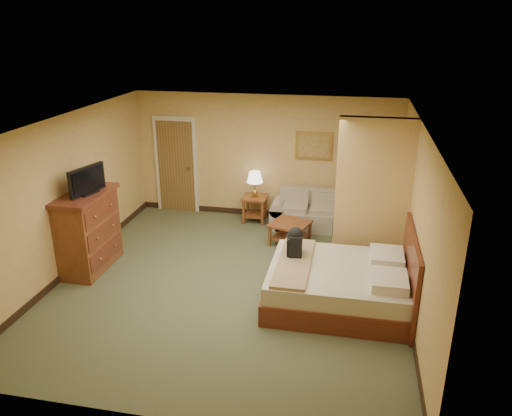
% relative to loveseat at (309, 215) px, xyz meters
% --- Properties ---
extents(floor, '(6.00, 6.00, 0.00)m').
position_rel_loveseat_xyz_m(floor, '(-1.00, -2.57, -0.25)').
color(floor, '#4D5336').
rests_on(floor, ground).
extents(ceiling, '(6.00, 6.00, 0.00)m').
position_rel_loveseat_xyz_m(ceiling, '(-1.00, -2.57, 2.35)').
color(ceiling, white).
rests_on(ceiling, back_wall).
extents(back_wall, '(5.50, 0.02, 2.60)m').
position_rel_loveseat_xyz_m(back_wall, '(-1.00, 0.43, 1.05)').
color(back_wall, tan).
rests_on(back_wall, floor).
extents(left_wall, '(0.02, 6.00, 2.60)m').
position_rel_loveseat_xyz_m(left_wall, '(-3.75, -2.57, 1.05)').
color(left_wall, tan).
rests_on(left_wall, floor).
extents(right_wall, '(0.02, 6.00, 2.60)m').
position_rel_loveseat_xyz_m(right_wall, '(1.75, -2.57, 1.05)').
color(right_wall, tan).
rests_on(right_wall, floor).
extents(partition, '(1.20, 0.15, 2.60)m').
position_rel_loveseat_xyz_m(partition, '(1.15, -1.64, 1.05)').
color(partition, tan).
rests_on(partition, floor).
extents(door, '(0.94, 0.16, 2.10)m').
position_rel_loveseat_xyz_m(door, '(-2.95, 0.40, 0.78)').
color(door, beige).
rests_on(door, floor).
extents(baseboard, '(5.50, 0.02, 0.12)m').
position_rel_loveseat_xyz_m(baseboard, '(-1.00, 0.42, -0.19)').
color(baseboard, black).
rests_on(baseboard, floor).
extents(loveseat, '(1.54, 0.72, 0.78)m').
position_rel_loveseat_xyz_m(loveseat, '(0.00, 0.00, 0.00)').
color(loveseat, tan).
rests_on(loveseat, floor).
extents(side_table, '(0.50, 0.50, 0.55)m').
position_rel_loveseat_xyz_m(side_table, '(-1.15, 0.08, 0.11)').
color(side_table, brown).
rests_on(side_table, floor).
extents(table_lamp, '(0.33, 0.33, 0.54)m').
position_rel_loveseat_xyz_m(table_lamp, '(-1.15, 0.08, 0.71)').
color(table_lamp, '#A6843D').
rests_on(table_lamp, side_table).
extents(coffee_table, '(0.83, 0.83, 0.43)m').
position_rel_loveseat_xyz_m(coffee_table, '(-0.27, -0.88, 0.05)').
color(coffee_table, brown).
rests_on(coffee_table, floor).
extents(wall_picture, '(0.74, 0.04, 0.58)m').
position_rel_loveseat_xyz_m(wall_picture, '(0.00, 0.41, 1.35)').
color(wall_picture, '#B78E3F').
rests_on(wall_picture, back_wall).
extents(dresser, '(0.67, 1.27, 1.35)m').
position_rel_loveseat_xyz_m(dresser, '(-3.48, -2.52, 0.43)').
color(dresser, brown).
rests_on(dresser, floor).
extents(tv, '(0.27, 0.73, 0.46)m').
position_rel_loveseat_xyz_m(tv, '(-3.38, -2.52, 1.31)').
color(tv, black).
rests_on(tv, dresser).
extents(bed, '(2.17, 1.84, 1.19)m').
position_rel_loveseat_xyz_m(bed, '(0.81, -2.84, 0.07)').
color(bed, '#542013').
rests_on(bed, floor).
extents(backpack, '(0.23, 0.31, 0.50)m').
position_rel_loveseat_xyz_m(backpack, '(0.03, -2.61, 0.59)').
color(backpack, black).
rests_on(backpack, bed).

